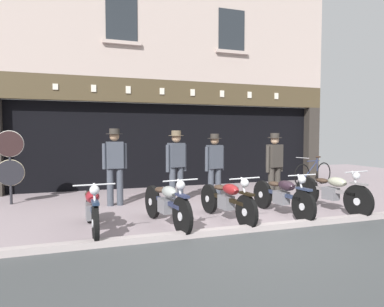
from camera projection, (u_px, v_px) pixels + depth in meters
name	position (u px, v px, depth m)	size (l,w,h in m)	color
ground	(294.00, 254.00, 4.70)	(22.56, 22.00, 0.18)	gray
shop_facade	(163.00, 130.00, 12.14)	(10.86, 4.42, 6.84)	black
motorcycle_left	(92.00, 208.00, 5.60)	(0.62, 1.91, 0.90)	black
motorcycle_center_left	(166.00, 203.00, 5.96)	(0.62, 1.96, 0.91)	black
motorcycle_center	(227.00, 199.00, 6.34)	(0.62, 1.94, 0.89)	black
motorcycle_center_right	(282.00, 195.00, 6.77)	(0.62, 1.97, 0.90)	black
motorcycle_right	(331.00, 191.00, 7.14)	(0.62, 2.01, 0.92)	black
salesman_left	(115.00, 162.00, 7.68)	(0.56, 0.37, 1.78)	#3D424C
shopkeeper_center	(176.00, 162.00, 8.03)	(0.55, 0.37, 1.74)	#3D424C
salesman_right	(215.00, 163.00, 8.48)	(0.55, 0.36, 1.67)	#3D424C
assistant_far_right	(274.00, 163.00, 8.30)	(0.55, 0.35, 1.68)	#38332D
tyre_sign_pole	(10.00, 159.00, 7.80)	(0.62, 0.06, 1.74)	#232328
advert_board_near	(248.00, 131.00, 11.47)	(0.81, 0.03, 1.03)	silver
leaning_bicycle	(313.00, 173.00, 10.91)	(1.78, 0.63, 0.96)	black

